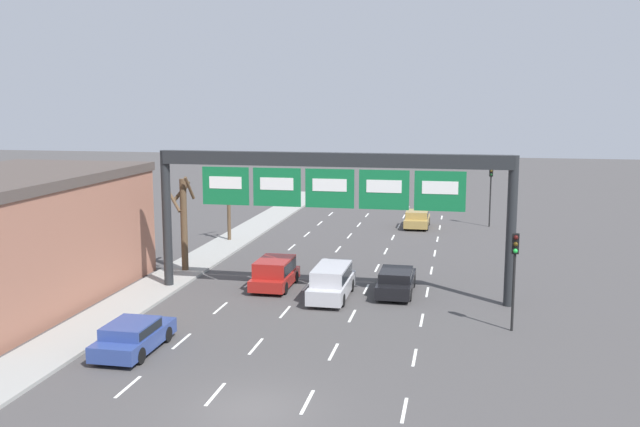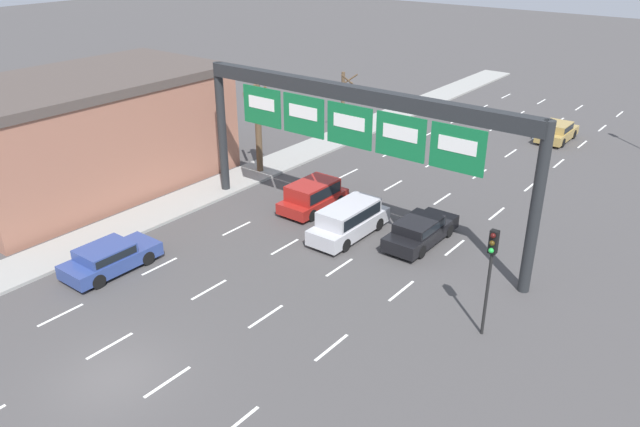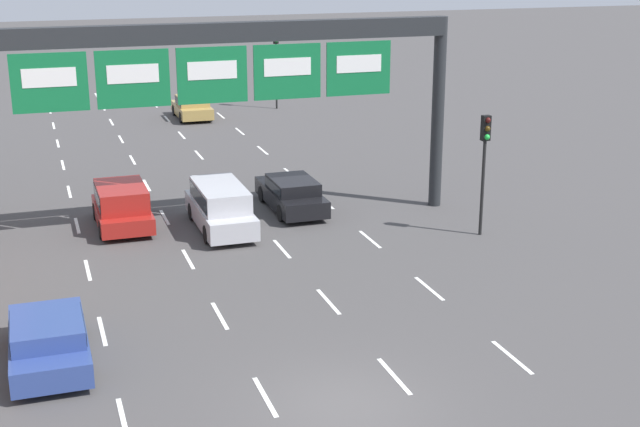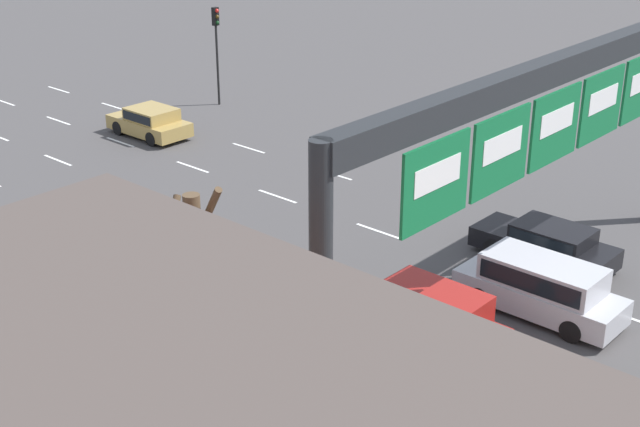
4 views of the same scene
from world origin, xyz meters
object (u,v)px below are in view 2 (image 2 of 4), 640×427
sign_gantry (353,118)px  suv_red (313,194)px  traffic_light_near_gantry (491,262)px  tree_bare_third (258,123)px  car_blue (109,257)px  suv_silver (349,219)px  car_black (420,230)px  tree_bare_second (344,100)px  car_gold (557,131)px

sign_gantry → suv_red: sign_gantry is taller
traffic_light_near_gantry → tree_bare_third: (-18.49, 7.48, 0.07)m
car_blue → suv_silver: bearing=55.5°
sign_gantry → car_blue: 12.85m
car_black → suv_red: bearing=-179.2°
suv_silver → tree_bare_third: bearing=158.4°
car_black → traffic_light_near_gantry: size_ratio=1.06×
traffic_light_near_gantry → suv_silver: bearing=157.6°
suv_silver → sign_gantry: bearing=110.9°
car_blue → car_black: car_black is taller
suv_red → tree_bare_third: tree_bare_third is taller
suv_red → traffic_light_near_gantry: 13.49m
sign_gantry → car_black: 6.37m
suv_red → tree_bare_second: size_ratio=0.89×
car_black → tree_bare_second: (-13.20, 11.81, 1.99)m
car_blue → suv_red: bearing=74.3°
traffic_light_near_gantry → sign_gantry: bearing=156.1°
car_black → tree_bare_third: 13.29m
sign_gantry → suv_silver: bearing=-69.1°
car_black → tree_bare_third: tree_bare_third is taller
car_gold → traffic_light_near_gantry: (5.84, -25.40, 2.42)m
traffic_light_near_gantry → tree_bare_second: bearing=138.0°
car_blue → tree_bare_second: size_ratio=0.95×
car_blue → suv_silver: (6.50, 9.48, 0.25)m
suv_red → tree_bare_third: bearing=158.9°
sign_gantry → suv_silver: size_ratio=3.81×
sign_gantry → car_gold: bearing=81.7°
suv_silver → car_gold: size_ratio=1.19×
car_gold → tree_bare_third: tree_bare_third is taller
tree_bare_third → traffic_light_near_gantry: bearing=-22.0°
tree_bare_second → suv_red: bearing=-61.2°
suv_red → sign_gantry: bearing=-18.5°
car_blue → suv_silver: size_ratio=0.89×
car_blue → suv_red: size_ratio=1.07×
car_blue → car_black: bearing=48.6°
sign_gantry → suv_red: bearing=161.5°
suv_silver → traffic_light_near_gantry: 9.84m
car_gold → tree_bare_second: tree_bare_second is taller
car_black → traffic_light_near_gantry: 8.04m
suv_silver → car_blue: bearing=-124.5°
sign_gantry → suv_silver: sign_gantry is taller
car_gold → tree_bare_second: 15.61m
car_blue → tree_bare_second: bearing=98.7°
suv_silver → suv_red: suv_silver is taller
tree_bare_second → car_blue: bearing=-81.3°
suv_red → tree_bare_second: tree_bare_second is taller
suv_red → traffic_light_near_gantry: bearing=-22.5°
car_gold → traffic_light_near_gantry: size_ratio=0.93×
car_black → tree_bare_third: size_ratio=0.82×
suv_red → tree_bare_second: bearing=118.8°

